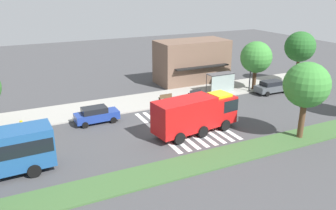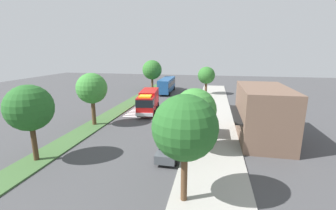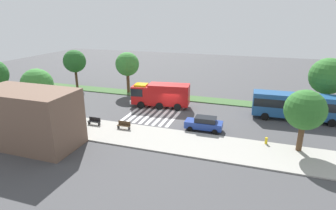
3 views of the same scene
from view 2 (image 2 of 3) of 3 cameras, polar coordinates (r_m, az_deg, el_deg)
ground_plane at (r=39.69m, az=-1.41°, el=-1.23°), size 120.00×120.00×0.00m
sidewalk at (r=38.77m, az=11.24°, el=-1.73°), size 60.00×5.75×0.14m
median_strip at (r=41.85m, az=-11.24°, el=-0.62°), size 60.00×3.00×0.14m
crosswalk at (r=37.95m, az=-2.02°, el=-1.90°), size 6.75×10.48×0.01m
fire_truck at (r=37.62m, az=-4.95°, el=1.04°), size 8.94×3.72×3.55m
parked_car_west at (r=44.49m, az=6.07°, el=1.46°), size 4.46×2.06×1.70m
parked_car_mid at (r=22.33m, az=0.42°, el=-10.70°), size 4.82×2.09×1.67m
transit_bus at (r=55.91m, az=-0.29°, el=5.19°), size 11.34×3.14×3.49m
bus_stop_shelter at (r=27.28m, az=8.79°, el=-4.05°), size 3.50×1.40×2.46m
bench_near_shelter at (r=31.49m, az=8.99°, el=-4.16°), size 1.60×0.50×0.90m
bench_west_of_shelter at (r=35.45m, az=9.28°, el=-2.19°), size 1.60×0.50×0.90m
street_lamp at (r=23.32m, az=5.85°, el=-2.68°), size 0.36×0.36×5.74m
storefront_building at (r=28.22m, az=22.47°, el=-1.94°), size 10.22×5.91×6.05m
sidewalk_tree_far_west at (r=53.90m, az=9.53°, el=7.26°), size 3.94×3.94×6.33m
sidewalk_tree_west at (r=22.02m, az=6.67°, el=-1.26°), size 4.14×4.14×6.41m
sidewalk_tree_center at (r=14.48m, az=4.24°, el=-5.68°), size 4.22×4.22×7.25m
median_tree_far_west at (r=60.41m, az=-3.98°, el=8.70°), size 5.02×5.02×7.54m
median_tree_west at (r=32.04m, az=-18.43°, el=3.89°), size 4.05×4.05×7.03m
median_tree_center at (r=23.52m, az=-31.23°, el=-0.67°), size 4.10×4.10×7.00m
fire_hydrant at (r=51.38m, az=8.68°, el=2.53°), size 0.28×0.28×0.70m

